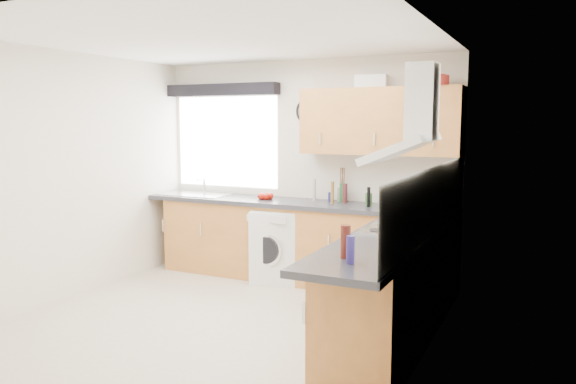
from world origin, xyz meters
The scene contains 35 objects.
ground_plane centered at (0.00, 0.00, 0.00)m, with size 3.60×3.60×0.00m, color beige.
ceiling centered at (0.00, 0.00, 2.50)m, with size 3.60×3.60×0.02m, color white.
wall_back centered at (0.00, 1.80, 1.25)m, with size 3.60×0.02×2.50m, color silver.
wall_front centered at (0.00, -1.80, 1.25)m, with size 3.60×0.02×2.50m, color silver.
wall_left centered at (-1.80, 0.00, 1.25)m, with size 0.02×3.60×2.50m, color silver.
wall_right centered at (1.80, 0.00, 1.25)m, with size 0.02×3.60×2.50m, color silver.
window centered at (-1.05, 1.79, 1.55)m, with size 1.40×0.02×1.10m, color white.
window_blind centered at (-1.05, 1.70, 2.18)m, with size 1.50×0.18×0.14m, color black.
splashback centered at (1.79, 0.30, 1.18)m, with size 0.01×3.00×0.54m, color white.
base_cab_back centered at (-0.10, 1.51, 0.43)m, with size 3.00×0.58×0.86m, color #A5672E.
base_cab_corner centered at (1.50, 1.50, 0.43)m, with size 0.60×0.60×0.86m, color #A5672E.
base_cab_right centered at (1.51, 0.15, 0.43)m, with size 0.58×2.10×0.86m, color #A5672E.
worktop_back centered at (0.00, 1.50, 0.89)m, with size 3.60×0.62×0.05m, color #25262B.
worktop_right centered at (1.50, 0.00, 0.89)m, with size 0.62×2.42×0.05m, color #25262B.
sink centered at (-1.33, 1.50, 0.95)m, with size 0.84×0.46×0.10m, color silver, non-canonical shape.
oven centered at (1.50, 0.30, 0.42)m, with size 0.56×0.58×0.85m, color black.
hob_plate centered at (1.50, 0.30, 0.92)m, with size 0.52×0.52×0.01m, color silver.
extractor_hood centered at (1.60, 0.30, 1.77)m, with size 0.52×0.78×0.66m, color silver, non-canonical shape.
upper_cabinets centered at (0.95, 1.62, 1.80)m, with size 1.70×0.35×0.70m, color #A5672E.
washing_machine centered at (-0.15, 1.40, 0.41)m, with size 0.56×0.54×0.82m, color white.
wall_clock centered at (0.05, 1.78, 1.91)m, with size 0.30×0.30×0.04m, color black.
casserole centered at (0.83, 1.72, 2.22)m, with size 0.33×0.24×0.14m, color white.
storage_box centered at (1.52, 1.52, 2.20)m, with size 0.23×0.19×0.10m, color #B72E28.
utensil_pot centered at (0.51, 1.70, 0.99)m, with size 0.11×0.11×0.16m, color slate.
kitchen_roll centered at (1.45, 1.05, 1.02)m, with size 0.10×0.10×0.21m, color white.
tomato_cluster centered at (-0.35, 1.50, 0.95)m, with size 0.16×0.16×0.07m, color #9E0F04, non-canonical shape.
jar_0 centered at (0.54, 1.63, 1.02)m, with size 0.06×0.06×0.22m, color #1C4F21.
jar_1 centered at (0.38, 1.67, 0.96)m, with size 0.05×0.05×0.10m, color navy.
jar_2 centered at (0.58, 1.61, 1.02)m, with size 0.05×0.05×0.21m, color #4C1B20.
jar_3 centered at (0.87, 1.54, 0.98)m, with size 0.07×0.07×0.13m, color #25551E.
jar_4 centered at (0.47, 1.50, 1.03)m, with size 0.04×0.04×0.24m, color brown.
jar_5 centered at (0.90, 1.44, 1.02)m, with size 0.04×0.04×0.21m, color black.
jar_6 centered at (0.20, 1.63, 1.03)m, with size 0.04×0.04×0.25m, color #9F9687.
bottle_0 centered at (1.52, -0.88, 1.00)m, with size 0.05×0.05×0.18m, color navy.
bottle_1 centered at (1.44, -0.75, 1.02)m, with size 0.07×0.07×0.22m, color #4C1610.
Camera 1 is at (2.66, -4.15, 1.80)m, focal length 35.00 mm.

